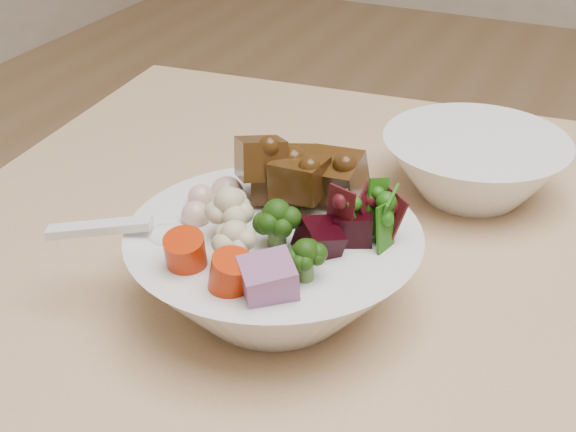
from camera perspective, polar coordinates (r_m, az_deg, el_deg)
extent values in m
cylinder|color=tan|center=(1.11, -6.46, -8.43)|extent=(0.05, 0.05, 0.64)
sphere|color=black|center=(0.52, -0.79, -1.05)|extent=(0.03, 0.03, 0.03)
sphere|color=#BFB890|center=(0.53, -4.15, -0.35)|extent=(0.04, 0.04, 0.04)
cube|color=black|center=(0.53, 4.54, -1.04)|extent=(0.03, 0.03, 0.02)
cube|color=#8D5582|center=(0.48, -1.41, -4.70)|extent=(0.04, 0.05, 0.03)
cylinder|color=red|center=(0.51, -7.28, -2.75)|extent=(0.03, 0.03, 0.03)
sphere|color=#DBAB99|center=(0.55, -6.59, 0.07)|extent=(0.02, 0.02, 0.02)
ellipsoid|color=white|center=(0.54, -8.26, -1.53)|extent=(0.05, 0.04, 0.01)
cube|color=white|center=(0.55, -13.30, -0.81)|extent=(0.07, 0.04, 0.02)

